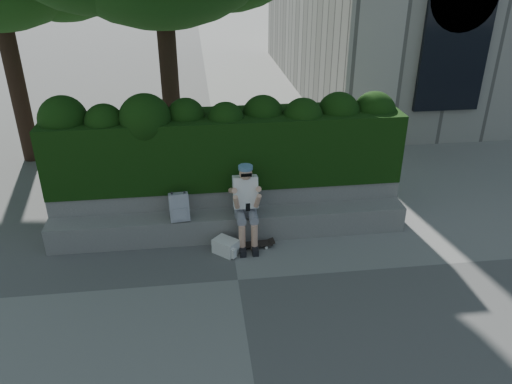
{
  "coord_description": "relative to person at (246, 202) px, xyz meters",
  "views": [
    {
      "loc": [
        -0.5,
        -6.06,
        4.51
      ],
      "look_at": [
        0.4,
        1.0,
        0.95
      ],
      "focal_mm": 35.0,
      "sensor_mm": 36.0,
      "label": 1
    }
  ],
  "objects": [
    {
      "name": "hedge",
      "position": [
        -0.24,
        0.88,
        0.6
      ],
      "size": [
        6.0,
        1.0,
        1.2
      ],
      "primitive_type": "cube",
      "color": "black",
      "rests_on": "planter_wall"
    },
    {
      "name": "planter_wall",
      "position": [
        -0.24,
        0.66,
        -0.38
      ],
      "size": [
        6.0,
        0.5,
        0.75
      ],
      "primitive_type": "cube",
      "color": "gray",
      "rests_on": "ground"
    },
    {
      "name": "backpack_plaid",
      "position": [
        -1.08,
        0.08,
        -0.07
      ],
      "size": [
        0.33,
        0.2,
        0.46
      ],
      "primitive_type": "cube",
      "rotation": [
        0.0,
        0.0,
        0.11
      ],
      "color": "silver",
      "rests_on": "bench_ledge"
    },
    {
      "name": "ground",
      "position": [
        -0.24,
        -1.07,
        -0.75
      ],
      "size": [
        80.0,
        80.0,
        0.0
      ],
      "primitive_type": "plane",
      "color": "slate",
      "rests_on": "ground"
    },
    {
      "name": "backpack_ground",
      "position": [
        -0.37,
        -0.31,
        -0.63
      ],
      "size": [
        0.46,
        0.45,
        0.24
      ],
      "primitive_type": "cube",
      "rotation": [
        0.0,
        0.0,
        -0.74
      ],
      "color": "silver",
      "rests_on": "ground"
    },
    {
      "name": "person",
      "position": [
        0.0,
        0.0,
        0.0
      ],
      "size": [
        0.4,
        0.76,
        1.38
      ],
      "color": "gray",
      "rests_on": "ground"
    },
    {
      "name": "bench_ledge",
      "position": [
        -0.24,
        0.18,
        -0.53
      ],
      "size": [
        6.0,
        0.45,
        0.45
      ],
      "primitive_type": "cube",
      "color": "gray",
      "rests_on": "ground"
    },
    {
      "name": "skateboard",
      "position": [
        0.05,
        -0.23,
        -0.69
      ],
      "size": [
        0.72,
        0.23,
        0.07
      ],
      "rotation": [
        0.0,
        0.0,
        0.07
      ],
      "color": "black",
      "rests_on": "ground"
    }
  ]
}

